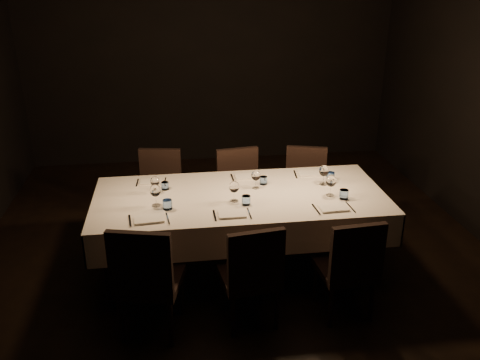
{
  "coord_description": "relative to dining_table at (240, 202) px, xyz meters",
  "views": [
    {
      "loc": [
        -0.54,
        -3.97,
        2.58
      ],
      "look_at": [
        0.0,
        0.0,
        0.9
      ],
      "focal_mm": 38.0,
      "sensor_mm": 36.0,
      "label": 1
    }
  ],
  "objects": [
    {
      "name": "room",
      "position": [
        0.0,
        0.0,
        0.81
      ],
      "size": [
        5.01,
        6.01,
        3.01
      ],
      "color": "black",
      "rests_on": "ground"
    },
    {
      "name": "dining_table",
      "position": [
        0.0,
        0.0,
        0.0
      ],
      "size": [
        2.52,
        1.12,
        0.76
      ],
      "color": "black",
      "rests_on": "ground"
    },
    {
      "name": "chair_near_left",
      "position": [
        -0.79,
        -0.8,
        -0.17
      ],
      "size": [
        0.55,
        0.55,
        0.94
      ],
      "rotation": [
        0.0,
        0.0,
        2.9
      ],
      "color": "black",
      "rests_on": "ground"
    },
    {
      "name": "place_setting_near_left",
      "position": [
        -0.71,
        -0.22,
        0.15
      ],
      "size": [
        0.35,
        0.41,
        0.19
      ],
      "rotation": [
        0.0,
        0.0,
        0.12
      ],
      "color": "beige",
      "rests_on": "dining_table"
    },
    {
      "name": "chair_near_center",
      "position": [
        -0.02,
        -0.79,
        -0.2
      ],
      "size": [
        0.48,
        0.48,
        0.88
      ],
      "rotation": [
        0.0,
        0.0,
        3.28
      ],
      "color": "black",
      "rests_on": "ground"
    },
    {
      "name": "place_setting_near_center",
      "position": [
        -0.06,
        -0.22,
        0.15
      ],
      "size": [
        0.32,
        0.4,
        0.18
      ],
      "rotation": [
        0.0,
        0.0,
        0.01
      ],
      "color": "beige",
      "rests_on": "dining_table"
    },
    {
      "name": "chair_near_right",
      "position": [
        0.74,
        -0.79,
        -0.2
      ],
      "size": [
        0.45,
        0.45,
        0.87
      ],
      "rotation": [
        0.0,
        0.0,
        3.22
      ],
      "color": "black",
      "rests_on": "ground"
    },
    {
      "name": "place_setting_near_right",
      "position": [
        0.78,
        -0.22,
        0.15
      ],
      "size": [
        0.34,
        0.41,
        0.19
      ],
      "rotation": [
        0.0,
        0.0,
        0.05
      ],
      "color": "beige",
      "rests_on": "dining_table"
    },
    {
      "name": "chair_far_left",
      "position": [
        -0.71,
        0.85,
        -0.19
      ],
      "size": [
        0.49,
        0.49,
        0.88
      ],
      "rotation": [
        0.0,
        0.0,
        -0.17
      ],
      "color": "black",
      "rests_on": "ground"
    },
    {
      "name": "place_setting_far_left",
      "position": [
        -0.72,
        0.22,
        0.14
      ],
      "size": [
        0.3,
        0.39,
        0.16
      ],
      "rotation": [
        0.0,
        0.0,
        -0.06
      ],
      "color": "beige",
      "rests_on": "dining_table"
    },
    {
      "name": "chair_far_center",
      "position": [
        0.1,
        0.72,
        -0.19
      ],
      "size": [
        0.49,
        0.49,
        0.9
      ],
      "rotation": [
        0.0,
        0.0,
        0.14
      ],
      "color": "black",
      "rests_on": "ground"
    },
    {
      "name": "place_setting_far_center",
      "position": [
        0.16,
        0.22,
        0.14
      ],
      "size": [
        0.31,
        0.4,
        0.17
      ],
      "rotation": [
        0.0,
        0.0,
        0.02
      ],
      "color": "beige",
      "rests_on": "dining_table"
    },
    {
      "name": "chair_far_right",
      "position": [
        0.79,
        0.75,
        -0.2
      ],
      "size": [
        0.52,
        0.52,
        0.87
      ],
      "rotation": [
        0.0,
        0.0,
        -0.28
      ],
      "color": "black",
      "rests_on": "ground"
    },
    {
      "name": "place_setting_far_right",
      "position": [
        0.78,
        0.22,
        0.15
      ],
      "size": [
        0.34,
        0.41,
        0.19
      ],
      "rotation": [
        0.0,
        0.0,
        -0.11
      ],
      "color": "beige",
      "rests_on": "dining_table"
    }
  ]
}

